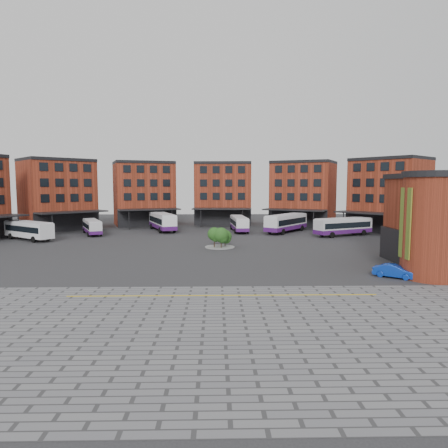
{
  "coord_description": "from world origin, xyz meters",
  "views": [
    {
      "loc": [
        1.46,
        -46.7,
        9.26
      ],
      "look_at": [
        2.53,
        6.88,
        4.0
      ],
      "focal_mm": 32.0,
      "sensor_mm": 36.0,
      "label": 1
    }
  ],
  "objects_px": {
    "bus_e": "(286,223)",
    "bus_c": "(162,221)",
    "bus_a": "(29,229)",
    "bus_b": "(92,227)",
    "bus_f": "(343,226)",
    "bus_d": "(239,223)",
    "blue_car": "(395,271)",
    "tree_island": "(221,237)"
  },
  "relations": [
    {
      "from": "bus_e",
      "to": "bus_f",
      "type": "xyz_separation_m",
      "value": [
        9.36,
        -5.81,
        -0.14
      ]
    },
    {
      "from": "blue_car",
      "to": "bus_a",
      "type": "bearing_deg",
      "value": 95.5
    },
    {
      "from": "bus_d",
      "to": "bus_e",
      "type": "bearing_deg",
      "value": -13.8
    },
    {
      "from": "tree_island",
      "to": "bus_a",
      "type": "xyz_separation_m",
      "value": [
        -32.25,
        9.01,
        0.19
      ]
    },
    {
      "from": "bus_a",
      "to": "bus_f",
      "type": "relative_size",
      "value": 0.9
    },
    {
      "from": "bus_e",
      "to": "bus_c",
      "type": "bearing_deg",
      "value": -150.2
    },
    {
      "from": "bus_c",
      "to": "bus_f",
      "type": "distance_m",
      "value": 35.23
    },
    {
      "from": "bus_f",
      "to": "blue_car",
      "type": "relative_size",
      "value": 2.88
    },
    {
      "from": "bus_a",
      "to": "bus_b",
      "type": "relative_size",
      "value": 1.07
    },
    {
      "from": "bus_d",
      "to": "bus_e",
      "type": "xyz_separation_m",
      "value": [
        9.16,
        -1.54,
        0.29
      ]
    },
    {
      "from": "bus_e",
      "to": "bus_f",
      "type": "distance_m",
      "value": 11.02
    },
    {
      "from": "bus_c",
      "to": "bus_e",
      "type": "distance_m",
      "value": 24.88
    },
    {
      "from": "tree_island",
      "to": "bus_d",
      "type": "xyz_separation_m",
      "value": [
        3.92,
        20.64,
        -0.05
      ]
    },
    {
      "from": "bus_a",
      "to": "bus_e",
      "type": "bearing_deg",
      "value": -41.59
    },
    {
      "from": "tree_island",
      "to": "bus_c",
      "type": "bearing_deg",
      "value": 117.28
    },
    {
      "from": "bus_b",
      "to": "bus_c",
      "type": "bearing_deg",
      "value": 0.86
    },
    {
      "from": "bus_d",
      "to": "bus_f",
      "type": "height_order",
      "value": "bus_f"
    },
    {
      "from": "tree_island",
      "to": "bus_e",
      "type": "distance_m",
      "value": 23.15
    },
    {
      "from": "bus_b",
      "to": "bus_e",
      "type": "relative_size",
      "value": 0.84
    },
    {
      "from": "bus_c",
      "to": "bus_f",
      "type": "height_order",
      "value": "bus_c"
    },
    {
      "from": "tree_island",
      "to": "bus_a",
      "type": "distance_m",
      "value": 33.48
    },
    {
      "from": "tree_island",
      "to": "bus_e",
      "type": "height_order",
      "value": "bus_e"
    },
    {
      "from": "bus_c",
      "to": "bus_d",
      "type": "relative_size",
      "value": 1.19
    },
    {
      "from": "bus_a",
      "to": "bus_e",
      "type": "distance_m",
      "value": 46.44
    },
    {
      "from": "bus_e",
      "to": "blue_car",
      "type": "bearing_deg",
      "value": -46.4
    },
    {
      "from": "bus_b",
      "to": "blue_car",
      "type": "relative_size",
      "value": 2.42
    },
    {
      "from": "tree_island",
      "to": "bus_b",
      "type": "distance_m",
      "value": 29.07
    },
    {
      "from": "bus_d",
      "to": "bus_f",
      "type": "relative_size",
      "value": 0.92
    },
    {
      "from": "bus_d",
      "to": "blue_car",
      "type": "relative_size",
      "value": 2.66
    },
    {
      "from": "bus_a",
      "to": "bus_b",
      "type": "xyz_separation_m",
      "value": [
        8.31,
        7.48,
        -0.37
      ]
    },
    {
      "from": "tree_island",
      "to": "bus_a",
      "type": "bearing_deg",
      "value": 164.39
    },
    {
      "from": "bus_b",
      "to": "blue_car",
      "type": "distance_m",
      "value": 54.6
    },
    {
      "from": "bus_a",
      "to": "blue_car",
      "type": "relative_size",
      "value": 2.58
    },
    {
      "from": "tree_island",
      "to": "bus_d",
      "type": "height_order",
      "value": "tree_island"
    },
    {
      "from": "bus_e",
      "to": "bus_a",
      "type": "bearing_deg",
      "value": -129.94
    },
    {
      "from": "tree_island",
      "to": "bus_b",
      "type": "relative_size",
      "value": 0.45
    },
    {
      "from": "bus_d",
      "to": "bus_e",
      "type": "distance_m",
      "value": 9.29
    },
    {
      "from": "bus_b",
      "to": "blue_car",
      "type": "bearing_deg",
      "value": -65.97
    },
    {
      "from": "bus_b",
      "to": "bus_c",
      "type": "height_order",
      "value": "bus_c"
    },
    {
      "from": "bus_b",
      "to": "bus_f",
      "type": "relative_size",
      "value": 0.84
    },
    {
      "from": "bus_d",
      "to": "bus_f",
      "type": "xyz_separation_m",
      "value": [
        18.53,
        -7.34,
        0.15
      ]
    },
    {
      "from": "bus_f",
      "to": "blue_car",
      "type": "height_order",
      "value": "bus_f"
    }
  ]
}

